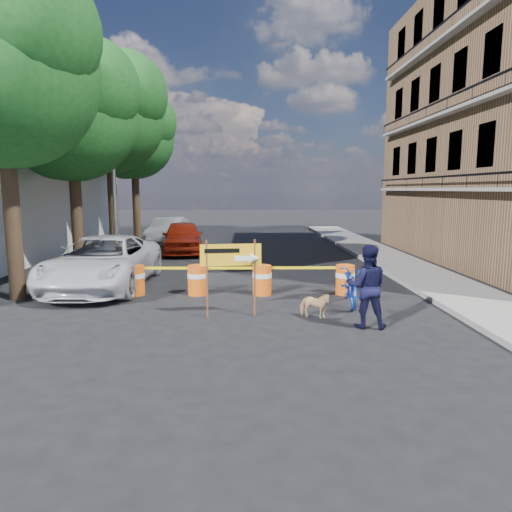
{
  "coord_description": "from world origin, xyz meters",
  "views": [
    {
      "loc": [
        -0.25,
        -11.08,
        3.15
      ],
      "look_at": [
        0.09,
        1.56,
        1.3
      ],
      "focal_mm": 32.0,
      "sensor_mm": 36.0,
      "label": 1
    }
  ],
  "objects": [
    {
      "name": "tree_mid_b",
      "position": [
        -6.73,
        12.0,
        6.71
      ],
      "size": [
        5.67,
        5.4,
        9.62
      ],
      "color": "#332316",
      "rests_on": "ground"
    },
    {
      "name": "sedan_red",
      "position": [
        -3.29,
        11.52,
        0.81
      ],
      "size": [
        2.46,
        4.92,
        1.61
      ],
      "primitive_type": "imported",
      "rotation": [
        0.0,
        0.0,
        0.12
      ],
      "color": "maroon",
      "rests_on": "ground"
    },
    {
      "name": "streetlamp",
      "position": [
        -5.93,
        9.5,
        4.38
      ],
      "size": [
        1.25,
        0.18,
        8.0
      ],
      "color": "gray",
      "rests_on": "ground"
    },
    {
      "name": "dog",
      "position": [
        1.48,
        -0.19,
        0.33
      ],
      "size": [
        0.86,
        0.62,
        0.66
      ],
      "primitive_type": "imported",
      "rotation": [
        0.0,
        0.0,
        1.18
      ],
      "color": "#E4B882",
      "rests_on": "ground"
    },
    {
      "name": "barrel_far_left",
      "position": [
        -3.52,
        2.44,
        0.47
      ],
      "size": [
        0.58,
        0.58,
        0.9
      ],
      "color": "#E2530D",
      "rests_on": "ground"
    },
    {
      "name": "ground",
      "position": [
        0.0,
        0.0,
        0.0
      ],
      "size": [
        120.0,
        120.0,
        0.0
      ],
      "primitive_type": "plane",
      "color": "black",
      "rests_on": "ground"
    },
    {
      "name": "sedan_silver",
      "position": [
        -4.55,
        15.03,
        0.79
      ],
      "size": [
        2.03,
        4.9,
        1.58
      ],
      "primitive_type": "imported",
      "rotation": [
        0.0,
        0.0,
        -0.08
      ],
      "color": "#A8AAAF",
      "rests_on": "ground"
    },
    {
      "name": "pedestrian",
      "position": [
        2.55,
        -0.96,
        0.96
      ],
      "size": [
        1.04,
        0.88,
        1.91
      ],
      "primitive_type": "imported",
      "rotation": [
        0.0,
        0.0,
        2.96
      ],
      "color": "black",
      "rests_on": "ground"
    },
    {
      "name": "suv_white",
      "position": [
        -4.78,
        3.5,
        0.83
      ],
      "size": [
        2.86,
        6.02,
        1.66
      ],
      "primitive_type": "imported",
      "rotation": [
        0.0,
        0.0,
        -0.02
      ],
      "color": "silver",
      "rests_on": "ground"
    },
    {
      "name": "barrel_far_right",
      "position": [
        2.8,
        2.35,
        0.47
      ],
      "size": [
        0.58,
        0.58,
        0.9
      ],
      "color": "#E2530D",
      "rests_on": "ground"
    },
    {
      "name": "sidewalk_east",
      "position": [
        6.2,
        6.0,
        0.07
      ],
      "size": [
        2.4,
        40.0,
        0.15
      ],
      "primitive_type": "cube",
      "color": "gray",
      "rests_on": "ground"
    },
    {
      "name": "tree_mid_a",
      "position": [
        -6.74,
        7.0,
        6.01
      ],
      "size": [
        5.25,
        5.0,
        8.68
      ],
      "color": "#332316",
      "rests_on": "ground"
    },
    {
      "name": "tree_near",
      "position": [
        -6.73,
        2.0,
        6.36
      ],
      "size": [
        5.46,
        5.2,
        9.15
      ],
      "color": "#332316",
      "rests_on": "ground"
    },
    {
      "name": "barrel_mid_right",
      "position": [
        0.29,
        2.37,
        0.47
      ],
      "size": [
        0.58,
        0.58,
        0.9
      ],
      "color": "#E2530D",
      "rests_on": "ground"
    },
    {
      "name": "tree_far",
      "position": [
        -6.74,
        17.0,
        6.22
      ],
      "size": [
        5.04,
        4.8,
        8.84
      ],
      "color": "#332316",
      "rests_on": "ground"
    },
    {
      "name": "barrel_mid_left",
      "position": [
        -1.66,
        2.4,
        0.47
      ],
      "size": [
        0.58,
        0.58,
        0.9
      ],
      "color": "#E2530D",
      "rests_on": "ground"
    },
    {
      "name": "bicycle",
      "position": [
        2.7,
        1.2,
        1.07
      ],
      "size": [
        0.85,
        1.19,
        2.13
      ],
      "primitive_type": "imported",
      "rotation": [
        0.0,
        0.0,
        -0.1
      ],
      "color": "#1537B1",
      "rests_on": "ground"
    },
    {
      "name": "detour_sign",
      "position": [
        -0.37,
        0.01,
        1.42
      ],
      "size": [
        1.5,
        0.3,
        1.94
      ],
      "rotation": [
        0.0,
        0.0,
        0.11
      ],
      "color": "#592D19",
      "rests_on": "ground"
    }
  ]
}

